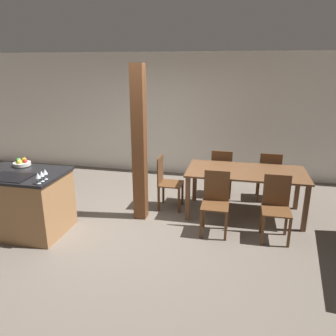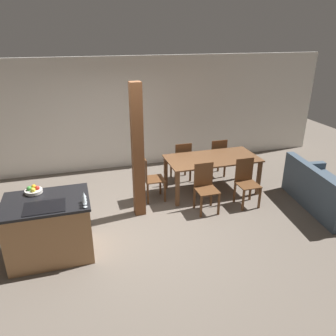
{
  "view_description": "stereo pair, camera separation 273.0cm",
  "coord_description": "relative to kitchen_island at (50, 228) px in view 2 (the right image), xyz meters",
  "views": [
    {
      "loc": [
        1.61,
        -4.37,
        2.43
      ],
      "look_at": [
        0.6,
        0.2,
        0.95
      ],
      "focal_mm": 35.0,
      "sensor_mm": 36.0,
      "label": 1
    },
    {
      "loc": [
        -0.94,
        -4.98,
        3.22
      ],
      "look_at": [
        0.6,
        0.2,
        0.95
      ],
      "focal_mm": 35.0,
      "sensor_mm": 36.0,
      "label": 2
    }
  ],
  "objects": [
    {
      "name": "wine_glass_near",
      "position": [
        0.55,
        -0.38,
        0.58
      ],
      "size": [
        0.07,
        0.07,
        0.15
      ],
      "color": "silver",
      "rests_on": "kitchen_island"
    },
    {
      "name": "ground_plane",
      "position": [
        1.46,
        0.44,
        -0.47
      ],
      "size": [
        16.0,
        16.0,
        0.0
      ],
      "primitive_type": "plane",
      "color": "#665B51"
    },
    {
      "name": "dining_table",
      "position": [
        3.22,
        1.31,
        0.21
      ],
      "size": [
        1.92,
        0.96,
        0.77
      ],
      "color": "brown",
      "rests_on": "ground_plane"
    },
    {
      "name": "dining_chair_head_end",
      "position": [
        1.88,
        1.31,
        0.02
      ],
      "size": [
        0.4,
        0.4,
        0.93
      ],
      "rotation": [
        0.0,
        0.0,
        1.57
      ],
      "color": "brown",
      "rests_on": "ground_plane"
    },
    {
      "name": "wine_glass_far",
      "position": [
        0.55,
        -0.21,
        0.58
      ],
      "size": [
        0.07,
        0.07,
        0.15
      ],
      "color": "silver",
      "rests_on": "kitchen_island"
    },
    {
      "name": "kitchen_island",
      "position": [
        0.0,
        0.0,
        0.0
      ],
      "size": [
        1.24,
        0.9,
        0.95
      ],
      "color": "#9E7047",
      "rests_on": "ground_plane"
    },
    {
      "name": "dining_chair_far_right",
      "position": [
        3.65,
        2.01,
        0.02
      ],
      "size": [
        0.4,
        0.4,
        0.93
      ],
      "rotation": [
        0.0,
        0.0,
        3.14
      ],
      "color": "brown",
      "rests_on": "ground_plane"
    },
    {
      "name": "wall_back",
      "position": [
        1.46,
        3.29,
        0.88
      ],
      "size": [
        11.2,
        0.08,
        2.7
      ],
      "color": "silver",
      "rests_on": "ground_plane"
    },
    {
      "name": "dining_chair_near_right",
      "position": [
        3.65,
        0.61,
        0.02
      ],
      "size": [
        0.4,
        0.4,
        0.93
      ],
      "color": "brown",
      "rests_on": "ground_plane"
    },
    {
      "name": "couch",
      "position": [
        5.08,
        0.05,
        -0.19
      ],
      "size": [
        1.13,
        1.96,
        0.84
      ],
      "rotation": [
        0.0,
        0.0,
        1.44
      ],
      "color": "#3D4C5B",
      "rests_on": "ground_plane"
    },
    {
      "name": "wine_glass_middle",
      "position": [
        0.55,
        -0.29,
        0.58
      ],
      "size": [
        0.07,
        0.07,
        0.15
      ],
      "color": "silver",
      "rests_on": "kitchen_island"
    },
    {
      "name": "fruit_bowl",
      "position": [
        -0.18,
        0.29,
        0.52
      ],
      "size": [
        0.26,
        0.26,
        0.11
      ],
      "color": "silver",
      "rests_on": "kitchen_island"
    },
    {
      "name": "dining_chair_far_left",
      "position": [
        2.79,
        2.01,
        0.02
      ],
      "size": [
        0.4,
        0.4,
        0.93
      ],
      "rotation": [
        0.0,
        0.0,
        3.14
      ],
      "color": "brown",
      "rests_on": "ground_plane"
    },
    {
      "name": "dining_chair_near_left",
      "position": [
        2.79,
        0.61,
        0.02
      ],
      "size": [
        0.4,
        0.4,
        0.93
      ],
      "color": "brown",
      "rests_on": "ground_plane"
    },
    {
      "name": "timber_post",
      "position": [
        1.55,
        0.83,
        0.76
      ],
      "size": [
        0.2,
        0.2,
        2.46
      ],
      "color": "brown",
      "rests_on": "ground_plane"
    }
  ]
}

